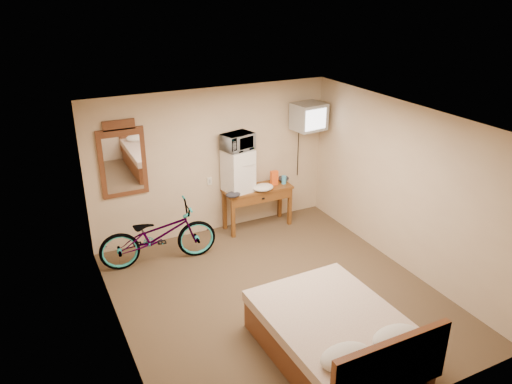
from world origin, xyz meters
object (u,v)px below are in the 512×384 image
microwave (238,142)px  bed (338,336)px  mini_fridge (238,170)px  crt_television (309,117)px  bicycle (158,235)px  wall_mirror (123,160)px  blue_cup (284,180)px  desk (258,195)px

microwave → bed: bearing=-111.0°
mini_fridge → microwave: 0.50m
crt_television → bed: size_ratio=0.32×
mini_fridge → bicycle: 1.74m
microwave → wall_mirror: 1.86m
blue_cup → crt_television: size_ratio=0.23×
desk → blue_cup: blue_cup is taller
desk → mini_fridge: (-0.35, 0.06, 0.50)m
desk → bicycle: bicycle is taller
crt_television → blue_cup: bearing=-176.7°
wall_mirror → blue_cup: bearing=-5.9°
microwave → wall_mirror: wall_mirror is taller
microwave → blue_cup: microwave is taller
blue_cup → bed: (-1.17, -3.37, -0.53)m
desk → bed: (-0.67, -3.38, -0.32)m
microwave → wall_mirror: (-1.84, 0.21, -0.10)m
mini_fridge → blue_cup: bearing=-5.0°
crt_television → wall_mirror: bearing=175.5°
crt_television → bicycle: 3.24m
desk → wall_mirror: wall_mirror is taller
blue_cup → crt_television: 1.18m
bicycle → wall_mirror: bearing=29.8°
microwave → bicycle: bearing=-179.8°
wall_mirror → bed: 4.14m
crt_television → mini_fridge: bearing=178.0°
mini_fridge → wall_mirror: bearing=173.6°
bed → crt_television: bearing=64.1°
wall_mirror → microwave: bearing=-6.4°
blue_cup → bed: 3.61m
wall_mirror → desk: bearing=-7.0°
wall_mirror → bicycle: wall_mirror is taller
crt_television → bed: 4.11m
desk → mini_fridge: 0.61m
mini_fridge → wall_mirror: 1.90m
mini_fridge → bed: mini_fridge is taller
microwave → blue_cup: (0.85, -0.07, -0.80)m
desk → blue_cup: 0.54m
mini_fridge → microwave: bearing=56.3°
blue_cup → bicycle: 2.46m
mini_fridge → blue_cup: size_ratio=5.05×
wall_mirror → bed: (1.52, -3.65, -1.23)m
crt_television → wall_mirror: (-3.17, 0.25, -0.38)m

